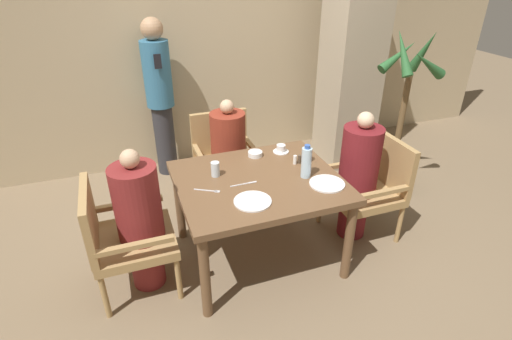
# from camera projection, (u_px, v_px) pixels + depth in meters

# --- Properties ---
(ground_plane) EXTENTS (16.00, 16.00, 0.00)m
(ground_plane) POSITION_uv_depth(u_px,v_px,m) (258.00, 254.00, 3.32)
(ground_plane) COLOR #7A664C
(wall_back) EXTENTS (8.00, 0.06, 2.80)m
(wall_back) POSITION_uv_depth(u_px,v_px,m) (195.00, 38.00, 4.27)
(wall_back) COLOR tan
(wall_back) RESTS_ON ground_plane
(pillar_stone) EXTENTS (0.53, 0.53, 2.70)m
(pillar_stone) POSITION_uv_depth(u_px,v_px,m) (353.00, 45.00, 4.21)
(pillar_stone) COLOR tan
(pillar_stone) RESTS_ON ground_plane
(dining_table) EXTENTS (1.21, 1.04, 0.73)m
(dining_table) POSITION_uv_depth(u_px,v_px,m) (258.00, 189.00, 3.02)
(dining_table) COLOR brown
(dining_table) RESTS_ON ground_plane
(chair_left_side) EXTENTS (0.56, 0.56, 0.87)m
(chair_left_side) POSITION_uv_depth(u_px,v_px,m) (121.00, 235.00, 2.79)
(chair_left_side) COLOR #A88451
(chair_left_side) RESTS_ON ground_plane
(diner_in_left_chair) EXTENTS (0.32, 0.32, 1.12)m
(diner_in_left_chair) POSITION_uv_depth(u_px,v_px,m) (140.00, 220.00, 2.78)
(diner_in_left_chair) COLOR maroon
(diner_in_left_chair) RESTS_ON ground_plane
(chair_far_side) EXTENTS (0.56, 0.56, 0.87)m
(chair_far_side) POSITION_uv_depth(u_px,v_px,m) (225.00, 156.00, 3.87)
(chair_far_side) COLOR #A88451
(chair_far_side) RESTS_ON ground_plane
(diner_in_far_chair) EXTENTS (0.32, 0.32, 1.09)m
(diner_in_far_chair) POSITION_uv_depth(u_px,v_px,m) (229.00, 154.00, 3.71)
(diner_in_far_chair) COLOR maroon
(diner_in_far_chair) RESTS_ON ground_plane
(chair_right_side) EXTENTS (0.56, 0.56, 0.87)m
(chair_right_side) POSITION_uv_depth(u_px,v_px,m) (371.00, 184.00, 3.40)
(chair_right_side) COLOR #A88451
(chair_right_side) RESTS_ON ground_plane
(diner_in_right_chair) EXTENTS (0.32, 0.32, 1.14)m
(diner_in_right_chair) POSITION_uv_depth(u_px,v_px,m) (358.00, 176.00, 3.30)
(diner_in_right_chair) COLOR maroon
(diner_in_right_chair) RESTS_ON ground_plane
(standing_host) EXTENTS (0.28, 0.32, 1.67)m
(standing_host) POSITION_uv_depth(u_px,v_px,m) (160.00, 95.00, 4.16)
(standing_host) COLOR #2D2D33
(standing_host) RESTS_ON ground_plane
(potted_palm) EXTENTS (0.47, 0.51, 1.63)m
(potted_palm) POSITION_uv_depth(u_px,v_px,m) (396.00, 146.00, 4.03)
(potted_palm) COLOR #4C4238
(potted_palm) RESTS_ON ground_plane
(plate_main_left) EXTENTS (0.26, 0.26, 0.01)m
(plate_main_left) POSITION_uv_depth(u_px,v_px,m) (253.00, 201.00, 2.70)
(plate_main_left) COLOR white
(plate_main_left) RESTS_ON dining_table
(plate_main_right) EXTENTS (0.26, 0.26, 0.01)m
(plate_main_right) POSITION_uv_depth(u_px,v_px,m) (327.00, 184.00, 2.90)
(plate_main_right) COLOR white
(plate_main_right) RESTS_ON dining_table
(teacup_with_saucer) EXTENTS (0.13, 0.13, 0.07)m
(teacup_with_saucer) POSITION_uv_depth(u_px,v_px,m) (281.00, 149.00, 3.36)
(teacup_with_saucer) COLOR white
(teacup_with_saucer) RESTS_ON dining_table
(bowl_small) EXTENTS (0.12, 0.12, 0.04)m
(bowl_small) POSITION_uv_depth(u_px,v_px,m) (255.00, 154.00, 3.30)
(bowl_small) COLOR white
(bowl_small) RESTS_ON dining_table
(water_bottle) EXTENTS (0.08, 0.08, 0.26)m
(water_bottle) POSITION_uv_depth(u_px,v_px,m) (306.00, 162.00, 2.95)
(water_bottle) COLOR silver
(water_bottle) RESTS_ON dining_table
(glass_tall_near) EXTENTS (0.07, 0.07, 0.11)m
(glass_tall_near) POSITION_uv_depth(u_px,v_px,m) (215.00, 169.00, 2.99)
(glass_tall_near) COLOR silver
(glass_tall_near) RESTS_ON dining_table
(glass_tall_mid) EXTENTS (0.07, 0.07, 0.11)m
(glass_tall_mid) POSITION_uv_depth(u_px,v_px,m) (307.00, 155.00, 3.19)
(glass_tall_mid) COLOR silver
(glass_tall_mid) RESTS_ON dining_table
(salt_shaker) EXTENTS (0.03, 0.03, 0.07)m
(salt_shaker) POSITION_uv_depth(u_px,v_px,m) (295.00, 160.00, 3.17)
(salt_shaker) COLOR white
(salt_shaker) RESTS_ON dining_table
(pepper_shaker) EXTENTS (0.03, 0.03, 0.07)m
(pepper_shaker) POSITION_uv_depth(u_px,v_px,m) (299.00, 159.00, 3.18)
(pepper_shaker) COLOR #4C3D2D
(pepper_shaker) RESTS_ON dining_table
(fork_beside_plate) EXTENTS (0.17, 0.11, 0.00)m
(fork_beside_plate) POSITION_uv_depth(u_px,v_px,m) (210.00, 191.00, 2.82)
(fork_beside_plate) COLOR silver
(fork_beside_plate) RESTS_ON dining_table
(knife_beside_plate) EXTENTS (0.20, 0.02, 0.00)m
(knife_beside_plate) POSITION_uv_depth(u_px,v_px,m) (245.00, 184.00, 2.91)
(knife_beside_plate) COLOR silver
(knife_beside_plate) RESTS_ON dining_table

